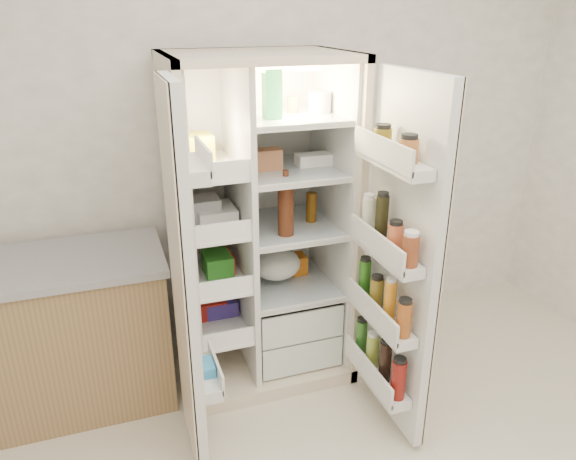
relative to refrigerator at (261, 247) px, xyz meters
name	(u,v)px	position (x,y,z in m)	size (l,w,h in m)	color
wall_back	(262,127)	(0.12, 0.35, 0.61)	(4.00, 0.02, 2.70)	white
refrigerator	(261,247)	(0.00, 0.00, 0.00)	(0.92, 0.70, 1.80)	beige
freezer_door	(185,286)	(-0.52, -0.60, 0.15)	(0.15, 0.40, 1.72)	silver
fridge_door	(398,265)	(0.46, -0.70, 0.13)	(0.17, 0.58, 1.72)	silver
kitchen_counter	(56,334)	(-1.12, -0.02, -0.32)	(1.15, 0.61, 0.84)	#906D48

